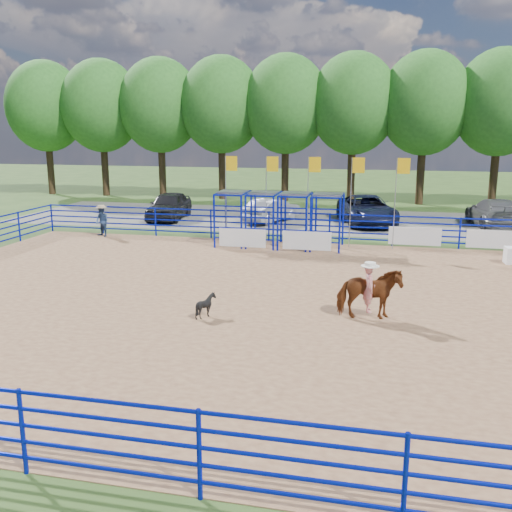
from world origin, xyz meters
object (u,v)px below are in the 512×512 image
(car_b, at_px, (272,210))
(car_c, at_px, (367,210))
(calf, at_px, (206,305))
(car_a, at_px, (169,206))
(horse_and_rider, at_px, (369,290))
(car_d, at_px, (495,213))
(spectator_cowboy, at_px, (102,221))

(car_b, xyz_separation_m, car_c, (5.58, 0.54, 0.12))
(calf, relative_size, car_a, 0.15)
(horse_and_rider, bearing_deg, car_a, 127.51)
(car_a, bearing_deg, car_c, -0.42)
(car_c, bearing_deg, calf, -117.25)
(horse_and_rider, relative_size, car_d, 0.43)
(spectator_cowboy, bearing_deg, car_a, 78.44)
(calf, distance_m, car_c, 18.64)
(calf, xyz_separation_m, car_d, (11.14, 18.46, 0.45))
(horse_and_rider, bearing_deg, car_c, 92.20)
(calf, height_order, car_c, car_c)
(car_d, bearing_deg, spectator_cowboy, 14.76)
(spectator_cowboy, bearing_deg, horse_and_rider, -36.34)
(car_c, relative_size, car_d, 1.04)
(calf, height_order, car_d, car_d)
(car_a, bearing_deg, calf, -70.36)
(car_c, xyz_separation_m, car_d, (7.08, 0.26, -0.00))
(horse_and_rider, height_order, car_d, horse_and_rider)
(car_a, distance_m, car_d, 19.04)
(car_b, bearing_deg, car_c, -151.76)
(calf, height_order, car_a, car_a)
(horse_and_rider, relative_size, car_c, 0.41)
(car_b, height_order, car_c, car_c)
(car_c, bearing_deg, car_d, -12.53)
(spectator_cowboy, height_order, car_c, car_c)
(spectator_cowboy, xyz_separation_m, car_d, (20.27, 7.38, -0.00))
(spectator_cowboy, height_order, car_b, spectator_cowboy)
(car_b, relative_size, car_d, 0.76)
(horse_and_rider, height_order, car_c, horse_and_rider)
(horse_and_rider, distance_m, calf, 4.83)
(spectator_cowboy, xyz_separation_m, car_a, (1.27, 6.20, 0.01))
(calf, xyz_separation_m, car_a, (-7.86, 17.28, 0.46))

